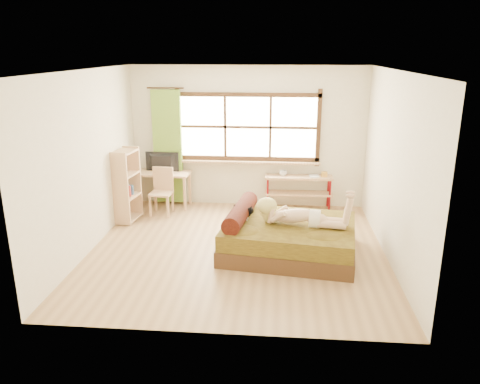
# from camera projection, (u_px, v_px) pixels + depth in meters

# --- Properties ---
(floor) EXTENTS (4.50, 4.50, 0.00)m
(floor) POSITION_uv_depth(u_px,v_px,m) (237.00, 249.00, 7.26)
(floor) COLOR #9E754C
(floor) RESTS_ON ground
(ceiling) EXTENTS (4.50, 4.50, 0.00)m
(ceiling) POSITION_uv_depth(u_px,v_px,m) (237.00, 70.00, 6.46)
(ceiling) COLOR white
(ceiling) RESTS_ON wall_back
(wall_back) EXTENTS (4.50, 0.00, 4.50)m
(wall_back) POSITION_uv_depth(u_px,v_px,m) (248.00, 137.00, 9.00)
(wall_back) COLOR silver
(wall_back) RESTS_ON floor
(wall_front) EXTENTS (4.50, 0.00, 4.50)m
(wall_front) POSITION_uv_depth(u_px,v_px,m) (217.00, 218.00, 4.72)
(wall_front) COLOR silver
(wall_front) RESTS_ON floor
(wall_left) EXTENTS (0.00, 4.50, 4.50)m
(wall_left) POSITION_uv_depth(u_px,v_px,m) (89.00, 162.00, 7.05)
(wall_left) COLOR silver
(wall_left) RESTS_ON floor
(wall_right) EXTENTS (0.00, 4.50, 4.50)m
(wall_right) POSITION_uv_depth(u_px,v_px,m) (394.00, 168.00, 6.68)
(wall_right) COLOR silver
(wall_right) RESTS_ON floor
(window) EXTENTS (2.80, 0.16, 1.46)m
(window) POSITION_uv_depth(u_px,v_px,m) (248.00, 129.00, 8.93)
(window) COLOR #FFEDBF
(window) RESTS_ON wall_back
(curtain) EXTENTS (0.55, 0.10, 2.20)m
(curtain) POSITION_uv_depth(u_px,v_px,m) (168.00, 147.00, 9.08)
(curtain) COLOR #527B21
(curtain) RESTS_ON wall_back
(bed) EXTENTS (2.13, 1.81, 0.74)m
(bed) POSITION_uv_depth(u_px,v_px,m) (286.00, 237.00, 7.07)
(bed) COLOR #362010
(bed) RESTS_ON floor
(woman) EXTENTS (1.40, 0.57, 0.58)m
(woman) POSITION_uv_depth(u_px,v_px,m) (301.00, 206.00, 6.85)
(woman) COLOR #D4A988
(woman) RESTS_ON bed
(kitten) EXTENTS (0.30, 0.16, 0.23)m
(kitten) POSITION_uv_depth(u_px,v_px,m) (242.00, 212.00, 7.11)
(kitten) COLOR black
(kitten) RESTS_ON bed
(desk) EXTENTS (1.13, 0.56, 0.69)m
(desk) POSITION_uv_depth(u_px,v_px,m) (161.00, 177.00, 9.07)
(desk) COLOR tan
(desk) RESTS_ON floor
(monitor) EXTENTS (0.66, 0.12, 0.38)m
(monitor) POSITION_uv_depth(u_px,v_px,m) (161.00, 162.00, 9.04)
(monitor) COLOR black
(monitor) RESTS_ON desk
(chair) EXTENTS (0.41, 0.41, 0.87)m
(chair) POSITION_uv_depth(u_px,v_px,m) (162.00, 188.00, 8.75)
(chair) COLOR tan
(chair) RESTS_ON floor
(pipe_shelf) EXTENTS (1.30, 0.36, 0.73)m
(pipe_shelf) POSITION_uv_depth(u_px,v_px,m) (299.00, 185.00, 9.01)
(pipe_shelf) COLOR tan
(pipe_shelf) RESTS_ON floor
(cup) EXTENTS (0.14, 0.14, 0.11)m
(cup) POSITION_uv_depth(u_px,v_px,m) (283.00, 173.00, 8.97)
(cup) COLOR gray
(cup) RESTS_ON pipe_shelf
(book) EXTENTS (0.19, 0.25, 0.02)m
(book) POSITION_uv_depth(u_px,v_px,m) (309.00, 176.00, 8.94)
(book) COLOR gray
(book) RESTS_ON pipe_shelf
(bookshelf) EXTENTS (0.39, 0.60, 1.30)m
(bookshelf) POSITION_uv_depth(u_px,v_px,m) (126.00, 185.00, 8.30)
(bookshelf) COLOR tan
(bookshelf) RESTS_ON floor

